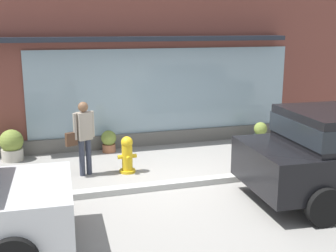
{
  "coord_description": "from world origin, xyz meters",
  "views": [
    {
      "loc": [
        -2.63,
        -7.92,
        3.15
      ],
      "look_at": [
        0.12,
        1.2,
        0.92
      ],
      "focal_mm": 45.92,
      "sensor_mm": 36.0,
      "label": 1
    }
  ],
  "objects": [
    {
      "name": "potted_plant_doorstep",
      "position": [
        -1.02,
        2.64,
        0.29
      ],
      "size": [
        0.39,
        0.39,
        0.56
      ],
      "color": "#9E6042",
      "rests_on": "ground_plane"
    },
    {
      "name": "curb_strip",
      "position": [
        0.0,
        -0.2,
        0.06
      ],
      "size": [
        14.0,
        0.24,
        0.12
      ],
      "primitive_type": "cube",
      "color": "#B2B2AD",
      "rests_on": "ground_plane"
    },
    {
      "name": "fire_hydrant",
      "position": [
        -0.89,
        0.95,
        0.4
      ],
      "size": [
        0.42,
        0.38,
        0.81
      ],
      "color": "gold",
      "rests_on": "ground_plane"
    },
    {
      "name": "pedestrian_with_handbag",
      "position": [
        -1.8,
        1.04,
        0.93
      ],
      "size": [
        0.64,
        0.32,
        1.6
      ],
      "rotation": [
        0.0,
        0.0,
        3.5
      ],
      "color": "#333847",
      "rests_on": "ground_plane"
    },
    {
      "name": "ground_plane",
      "position": [
        0.0,
        0.0,
        0.0
      ],
      "size": [
        60.0,
        60.0,
        0.0
      ],
      "primitive_type": "plane",
      "color": "gray"
    },
    {
      "name": "storefront",
      "position": [
        0.01,
        3.19,
        2.67
      ],
      "size": [
        14.0,
        0.81,
        5.48
      ],
      "color": "brown",
      "rests_on": "ground_plane"
    },
    {
      "name": "potted_plant_near_hydrant",
      "position": [
        3.13,
        2.34,
        0.3
      ],
      "size": [
        0.36,
        0.36,
        0.57
      ],
      "color": "#33473D",
      "rests_on": "ground_plane"
    },
    {
      "name": "potted_plant_corner_tall",
      "position": [
        -3.35,
        2.6,
        0.38
      ],
      "size": [
        0.55,
        0.55,
        0.75
      ],
      "color": "#B7B2A3",
      "rests_on": "ground_plane"
    }
  ]
}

